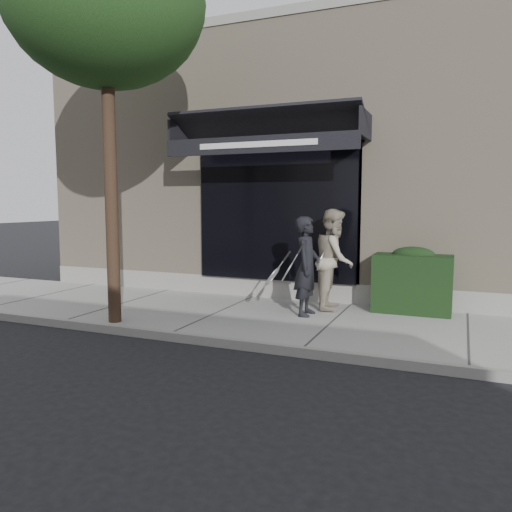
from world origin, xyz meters
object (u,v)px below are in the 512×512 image
at_px(street_tree, 105,2).
at_px(pedestrian_front, 306,266).
at_px(hedge, 413,281).
at_px(pedestrian_back, 334,259).

xyz_separation_m(street_tree, pedestrian_front, (2.68, 1.61, -4.03)).
relative_size(hedge, pedestrian_front, 0.78).
height_order(hedge, pedestrian_front, pedestrian_front).
height_order(street_tree, pedestrian_front, street_tree).
distance_m(street_tree, pedestrian_back, 5.47).
xyz_separation_m(hedge, street_tree, (-4.30, -2.55, 4.32)).
bearing_deg(street_tree, pedestrian_back, 37.65).
bearing_deg(pedestrian_front, hedge, 30.09).
bearing_deg(pedestrian_front, pedestrian_back, 66.23).
distance_m(pedestrian_front, pedestrian_back, 0.76).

